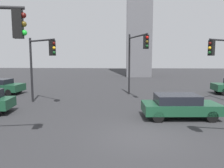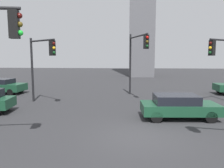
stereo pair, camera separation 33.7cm
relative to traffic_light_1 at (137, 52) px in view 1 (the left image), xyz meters
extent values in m
plane|color=#2D2D30|center=(-0.22, -8.87, -3.81)|extent=(105.30, 105.30, 0.00)
cube|color=black|center=(-4.80, -10.36, 0.78)|extent=(0.37, 0.37, 1.00)
sphere|color=#4C0F0C|center=(-4.60, -10.33, 1.08)|extent=(0.20, 0.20, 0.20)
sphere|color=#594714|center=(-4.60, -10.33, 0.78)|extent=(0.20, 0.20, 0.20)
sphere|color=green|center=(-4.60, -10.33, 0.48)|extent=(0.20, 0.20, 0.20)
cylinder|color=black|center=(-0.53, 1.89, -1.13)|extent=(0.16, 0.16, 5.36)
cylinder|color=black|center=(0.04, -0.15, 1.20)|extent=(1.26, 4.11, 0.12)
cube|color=black|center=(0.55, -1.95, 0.65)|extent=(0.39, 0.39, 1.00)
sphere|color=red|center=(0.60, -2.14, 0.95)|extent=(0.20, 0.20, 0.20)
sphere|color=#594714|center=(0.60, -2.14, 0.65)|extent=(0.20, 0.20, 0.20)
sphere|color=#14471E|center=(0.60, -2.14, 0.35)|extent=(0.20, 0.20, 0.20)
cylinder|color=black|center=(-7.95, -1.86, -1.42)|extent=(0.16, 0.16, 4.78)
cylinder|color=black|center=(-6.75, -2.81, 0.72)|extent=(2.47, 2.00, 0.12)
cube|color=black|center=(-5.75, -3.61, 0.17)|extent=(0.45, 0.45, 1.00)
sphere|color=#4C0F0C|center=(-5.59, -3.74, 0.47)|extent=(0.20, 0.20, 0.20)
sphere|color=yellow|center=(-5.59, -3.74, 0.17)|extent=(0.20, 0.20, 0.20)
sphere|color=#14471E|center=(-5.59, -3.74, -0.13)|extent=(0.20, 0.20, 0.20)
cylinder|color=black|center=(5.80, -2.29, 0.72)|extent=(2.65, 2.02, 0.12)
cube|color=black|center=(4.72, -3.10, 0.17)|extent=(0.45, 0.45, 1.00)
sphere|color=#4C0F0C|center=(4.56, -3.22, 0.47)|extent=(0.20, 0.20, 0.20)
sphere|color=yellow|center=(4.56, -3.22, 0.17)|extent=(0.20, 0.20, 0.20)
sphere|color=#14471E|center=(4.56, -3.22, -0.13)|extent=(0.20, 0.20, 0.20)
cylinder|color=black|center=(-10.91, 2.06, -3.52)|extent=(0.61, 0.38, 0.58)
cylinder|color=black|center=(-11.04, 0.53, -3.52)|extent=(0.61, 0.38, 0.58)
cube|color=#19472D|center=(2.14, -5.85, -3.23)|extent=(4.28, 2.10, 0.55)
cube|color=black|center=(1.93, -5.86, -2.73)|extent=(2.43, 1.77, 0.52)
cylinder|color=black|center=(3.51, -5.00, -3.50)|extent=(0.64, 0.37, 0.62)
cylinder|color=black|center=(3.60, -6.53, -3.50)|extent=(0.64, 0.37, 0.62)
cylinder|color=black|center=(0.67, -5.17, -3.50)|extent=(0.64, 0.37, 0.62)
cylinder|color=black|center=(0.76, -6.69, -3.50)|extent=(0.64, 0.37, 0.62)
cylinder|color=black|center=(-8.56, -4.66, -3.49)|extent=(0.68, 0.37, 0.65)
cylinder|color=black|center=(7.86, 2.97, -3.47)|extent=(0.69, 0.32, 0.69)
camera|label=1|loc=(-1.09, -18.22, -0.32)|focal=35.74mm
camera|label=2|loc=(-0.76, -18.20, -0.32)|focal=35.74mm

